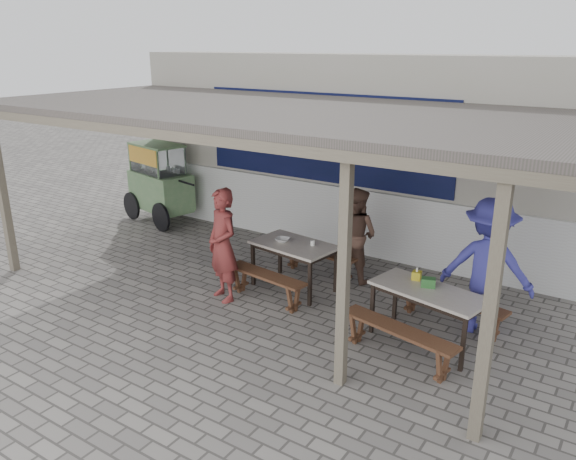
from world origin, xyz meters
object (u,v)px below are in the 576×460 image
(vendor_cart, at_px, (159,180))
(patron_street_side, at_px, (223,245))
(bench_left_wall, at_px, (319,257))
(bench_right_wall, at_px, (451,304))
(bench_right_street, at_px, (398,336))
(bench_left_street, at_px, (266,281))
(condiment_bowl, at_px, (283,240))
(tissue_box, at_px, (417,276))
(donation_box, at_px, (428,283))
(table_right, at_px, (428,295))
(patron_right_table, at_px, (488,267))
(table_left, at_px, (294,248))
(condiment_jar, at_px, (313,243))
(patron_wall_side, at_px, (356,234))

(vendor_cart, distance_m, patron_street_side, 4.29)
(bench_left_wall, relative_size, bench_right_wall, 0.90)
(bench_right_street, relative_size, vendor_cart, 0.72)
(bench_left_street, distance_m, condiment_bowl, 0.77)
(bench_left_street, xyz_separation_m, patron_street_side, (-0.59, -0.25, 0.52))
(tissue_box, height_order, donation_box, donation_box)
(table_right, relative_size, tissue_box, 13.60)
(bench_left_street, bearing_deg, donation_box, 12.67)
(patron_right_table, bearing_deg, table_left, -1.69)
(bench_left_street, relative_size, bench_right_wall, 0.90)
(table_left, distance_m, bench_left_wall, 0.72)
(vendor_cart, bearing_deg, donation_box, -2.93)
(bench_left_street, xyz_separation_m, condiment_jar, (0.36, 0.73, 0.45))
(vendor_cart, distance_m, condiment_bowl, 4.35)
(bench_left_wall, bearing_deg, tissue_box, -17.10)
(bench_left_street, bearing_deg, patron_wall_side, 72.57)
(tissue_box, distance_m, condiment_bowl, 2.30)
(tissue_box, height_order, condiment_jar, tissue_box)
(vendor_cart, height_order, donation_box, vendor_cart)
(table_right, distance_m, patron_right_table, 0.93)
(tissue_box, height_order, condiment_bowl, tissue_box)
(tissue_box, bearing_deg, donation_box, -33.77)
(vendor_cart, xyz_separation_m, donation_box, (6.61, -1.80, -0.11))
(vendor_cart, distance_m, donation_box, 6.85)
(bench_right_wall, bearing_deg, vendor_cart, -178.81)
(condiment_jar, bearing_deg, patron_wall_side, 66.60)
(condiment_bowl, bearing_deg, bench_left_street, -79.52)
(vendor_cart, relative_size, donation_box, 12.29)
(bench_left_wall, bearing_deg, table_left, -90.00)
(patron_wall_side, height_order, donation_box, patron_wall_side)
(patron_wall_side, relative_size, condiment_bowl, 6.91)
(table_left, xyz_separation_m, bench_right_street, (2.21, -1.10, -0.33))
(bench_right_wall, distance_m, patron_wall_side, 2.04)
(bench_right_wall, relative_size, condiment_jar, 20.09)
(bench_right_street, height_order, condiment_jar, condiment_jar)
(bench_right_street, height_order, bench_right_wall, same)
(patron_street_side, height_order, condiment_bowl, patron_street_side)
(bench_right_wall, relative_size, donation_box, 8.84)
(bench_right_wall, relative_size, tissue_box, 13.81)
(tissue_box, relative_size, condiment_bowl, 0.51)
(bench_right_street, xyz_separation_m, tissue_box, (-0.12, 0.82, 0.47))
(table_left, bearing_deg, vendor_cart, 169.70)
(bench_right_street, xyz_separation_m, patron_street_side, (-2.88, 0.21, 0.52))
(bench_left_wall, bearing_deg, donation_box, -18.03)
(bench_right_wall, bearing_deg, patron_street_side, -150.48)
(table_right, distance_m, patron_wall_side, 2.20)
(vendor_cart, height_order, tissue_box, vendor_cart)
(bench_right_street, height_order, patron_street_side, patron_street_side)
(bench_left_wall, bearing_deg, patron_right_table, -0.68)
(bench_right_wall, height_order, condiment_bowl, condiment_bowl)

